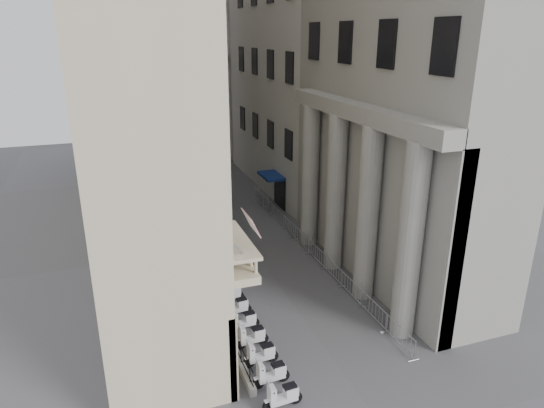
{
  "coord_description": "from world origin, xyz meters",
  "views": [
    {
      "loc": [
        -9.03,
        -11.89,
        14.59
      ],
      "look_at": [
        0.33,
        14.87,
        4.5
      ],
      "focal_mm": 32.0,
      "sensor_mm": 36.0,
      "label": 1
    }
  ],
  "objects_px": {
    "info_kiosk": "(190,224)",
    "pedestrian_a": "(224,221)",
    "street_lamp": "(173,161)",
    "pedestrian_b": "(224,199)",
    "scooter_0": "(283,407)",
    "security_tent": "(200,206)"
  },
  "relations": [
    {
      "from": "info_kiosk",
      "to": "pedestrian_b",
      "type": "bearing_deg",
      "value": 41.27
    },
    {
      "from": "info_kiosk",
      "to": "pedestrian_b",
      "type": "height_order",
      "value": "pedestrian_b"
    },
    {
      "from": "street_lamp",
      "to": "scooter_0",
      "type": "bearing_deg",
      "value": -100.88
    },
    {
      "from": "scooter_0",
      "to": "street_lamp",
      "type": "xyz_separation_m",
      "value": [
        -0.54,
        25.0,
        4.37
      ]
    },
    {
      "from": "street_lamp",
      "to": "pedestrian_b",
      "type": "bearing_deg",
      "value": -25.01
    },
    {
      "from": "street_lamp",
      "to": "pedestrian_a",
      "type": "distance_m",
      "value": 7.47
    },
    {
      "from": "scooter_0",
      "to": "pedestrian_b",
      "type": "relative_size",
      "value": 0.89
    },
    {
      "from": "scooter_0",
      "to": "street_lamp",
      "type": "distance_m",
      "value": 25.39
    },
    {
      "from": "pedestrian_a",
      "to": "scooter_0",
      "type": "bearing_deg",
      "value": 59.68
    },
    {
      "from": "scooter_0",
      "to": "security_tent",
      "type": "xyz_separation_m",
      "value": [
        0.07,
        16.94,
        3.01
      ]
    },
    {
      "from": "info_kiosk",
      "to": "pedestrian_a",
      "type": "xyz_separation_m",
      "value": [
        2.64,
        -0.2,
        -0.02
      ]
    },
    {
      "from": "info_kiosk",
      "to": "pedestrian_a",
      "type": "distance_m",
      "value": 2.65
    },
    {
      "from": "security_tent",
      "to": "street_lamp",
      "type": "distance_m",
      "value": 8.19
    },
    {
      "from": "street_lamp",
      "to": "info_kiosk",
      "type": "xyz_separation_m",
      "value": [
        0.2,
        -5.71,
        -3.54
      ]
    },
    {
      "from": "scooter_0",
      "to": "pedestrian_a",
      "type": "height_order",
      "value": "pedestrian_a"
    },
    {
      "from": "pedestrian_a",
      "to": "pedestrian_b",
      "type": "height_order",
      "value": "pedestrian_b"
    },
    {
      "from": "security_tent",
      "to": "pedestrian_a",
      "type": "xyz_separation_m",
      "value": [
        2.24,
        2.14,
        -2.21
      ]
    },
    {
      "from": "scooter_0",
      "to": "info_kiosk",
      "type": "distance_m",
      "value": 19.31
    },
    {
      "from": "security_tent",
      "to": "pedestrian_b",
      "type": "distance_m",
      "value": 8.2
    },
    {
      "from": "pedestrian_b",
      "to": "street_lamp",
      "type": "bearing_deg",
      "value": -9.15
    },
    {
      "from": "security_tent",
      "to": "pedestrian_a",
      "type": "bearing_deg",
      "value": 43.79
    },
    {
      "from": "info_kiosk",
      "to": "pedestrian_b",
      "type": "relative_size",
      "value": 0.97
    }
  ]
}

